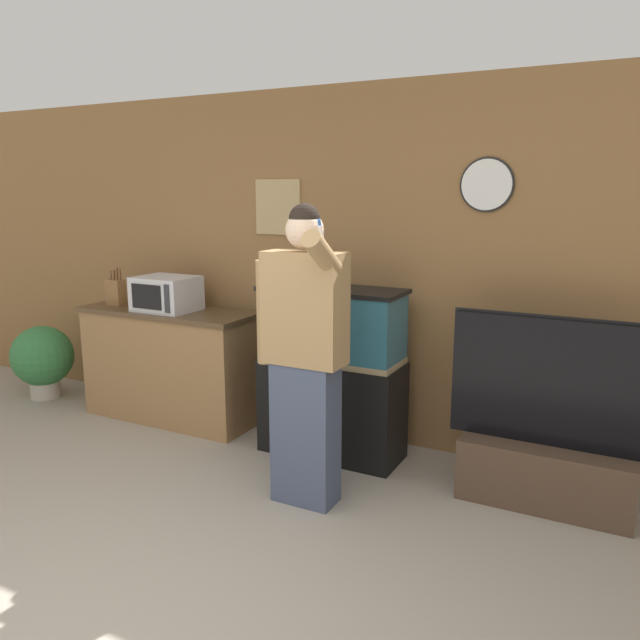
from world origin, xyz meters
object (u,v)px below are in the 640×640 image
(aquarium_on_stand, at_px, (332,372))
(counter_island, at_px, (170,364))
(microwave, at_px, (166,294))
(tv_on_stand, at_px, (547,451))
(potted_plant, at_px, (43,358))
(person_standing, at_px, (303,353))
(knife_block, at_px, (116,292))

(aquarium_on_stand, bearing_deg, counter_island, 178.59)
(microwave, distance_m, aquarium_on_stand, 1.54)
(tv_on_stand, height_order, potted_plant, tv_on_stand)
(person_standing, bearing_deg, knife_block, 162.40)
(microwave, bearing_deg, tv_on_stand, -1.16)
(knife_block, relative_size, tv_on_stand, 0.26)
(microwave, relative_size, potted_plant, 0.70)
(knife_block, height_order, aquarium_on_stand, knife_block)
(tv_on_stand, xyz_separation_m, person_standing, (-1.31, -0.64, 0.60))
(counter_island, distance_m, aquarium_on_stand, 1.50)
(tv_on_stand, bearing_deg, counter_island, 178.17)
(microwave, bearing_deg, aquarium_on_stand, -0.05)
(microwave, relative_size, person_standing, 0.26)
(counter_island, bearing_deg, knife_block, -174.45)
(knife_block, bearing_deg, microwave, 1.46)
(person_standing, bearing_deg, aquarium_on_stand, 102.93)
(aquarium_on_stand, height_order, person_standing, person_standing)
(counter_island, xyz_separation_m, knife_block, (-0.50, -0.05, 0.57))
(tv_on_stand, height_order, person_standing, person_standing)
(knife_block, relative_size, person_standing, 0.17)
(aquarium_on_stand, distance_m, potted_plant, 2.89)
(aquarium_on_stand, xyz_separation_m, potted_plant, (-2.88, -0.09, -0.23))
(tv_on_stand, bearing_deg, microwave, 178.84)
(counter_island, height_order, tv_on_stand, tv_on_stand)
(knife_block, bearing_deg, counter_island, 5.55)
(aquarium_on_stand, bearing_deg, microwave, 179.95)
(knife_block, xyz_separation_m, aquarium_on_stand, (2.00, 0.01, -0.43))
(knife_block, relative_size, potted_plant, 0.46)
(person_standing, distance_m, potted_plant, 3.15)
(knife_block, bearing_deg, person_standing, -17.60)
(aquarium_on_stand, bearing_deg, person_standing, -77.07)
(microwave, bearing_deg, person_standing, -23.22)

